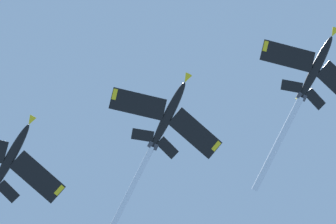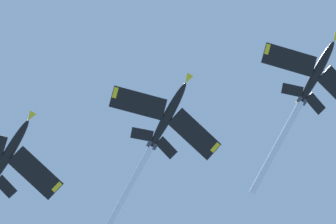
# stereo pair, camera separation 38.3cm
# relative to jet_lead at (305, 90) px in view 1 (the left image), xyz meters

# --- Properties ---
(jet_lead) EXTENTS (28.76, 19.22, 7.58)m
(jet_lead) POSITION_rel_jet_lead_xyz_m (0.00, 0.00, 0.00)
(jet_lead) COLOR black
(jet_second) EXTENTS (27.82, 19.14, 7.85)m
(jet_second) POSITION_rel_jet_lead_xyz_m (-23.36, -10.49, -4.08)
(jet_second) COLOR black
(jet_third) EXTENTS (26.75, 19.23, 7.28)m
(jet_third) POSITION_rel_jet_lead_xyz_m (-46.19, -22.19, -6.68)
(jet_third) COLOR black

